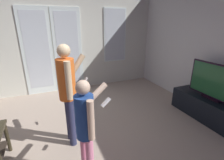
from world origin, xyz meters
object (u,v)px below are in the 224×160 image
person_adult (68,88)px  flat_screen_tv (214,82)px  tv_stand (208,109)px  person_child (86,125)px

person_adult → flat_screen_tv: bearing=-8.6°
flat_screen_tv → tv_stand: bearing=-65.4°
tv_stand → flat_screen_tv: flat_screen_tv is taller
flat_screen_tv → person_child: 2.48m
person_adult → person_child: size_ratio=1.21×
flat_screen_tv → person_adult: bearing=171.4°
tv_stand → person_adult: person_adult is taller
tv_stand → person_adult: 2.65m
tv_stand → person_adult: size_ratio=0.95×
tv_stand → flat_screen_tv: size_ratio=1.48×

